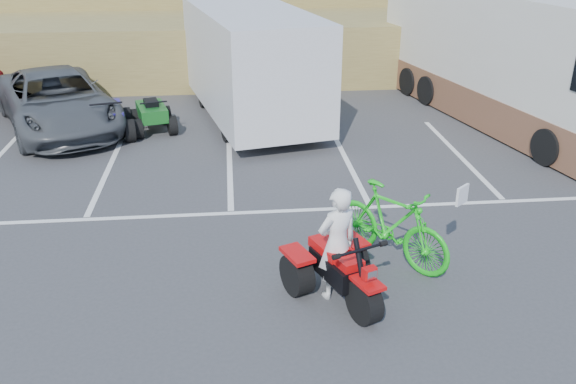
{
  "coord_description": "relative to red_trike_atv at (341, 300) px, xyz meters",
  "views": [
    {
      "loc": [
        0.07,
        -8.02,
        5.14
      ],
      "look_at": [
        0.96,
        1.08,
        1.0
      ],
      "focal_mm": 38.0,
      "sensor_mm": 36.0,
      "label": 1
    }
  ],
  "objects": [
    {
      "name": "grass_embankment",
      "position": [
        -1.57,
        16.11,
        1.42
      ],
      "size": [
        40.0,
        8.5,
        3.1
      ],
      "color": "olive",
      "rests_on": "ground"
    },
    {
      "name": "rv_motorhome",
      "position": [
        5.92,
        8.3,
        1.47
      ],
      "size": [
        4.48,
        9.7,
        3.38
      ],
      "rotation": [
        0.0,
        0.0,
        0.23
      ],
      "color": "silver",
      "rests_on": "ground"
    },
    {
      "name": "cargo_trailer",
      "position": [
        -0.88,
        8.93,
        1.6
      ],
      "size": [
        3.84,
        6.73,
        2.96
      ],
      "rotation": [
        0.0,
        0.0,
        0.22
      ],
      "color": "silver",
      "rests_on": "ground"
    },
    {
      "name": "rider",
      "position": [
        -0.06,
        0.14,
        0.87
      ],
      "size": [
        0.74,
        0.63,
        1.74
      ],
      "primitive_type": "imported",
      "rotation": [
        0.0,
        0.0,
        3.53
      ],
      "color": "white",
      "rests_on": "ground"
    },
    {
      "name": "quad_atv_green",
      "position": [
        -3.54,
        8.13,
        0.0
      ],
      "size": [
        1.39,
        1.66,
        0.94
      ],
      "primitive_type": null,
      "rotation": [
        0.0,
        0.0,
        0.25
      ],
      "color": "#14581B",
      "rests_on": "ground"
    },
    {
      "name": "ground",
      "position": [
        -1.57,
        0.63,
        0.0
      ],
      "size": [
        100.0,
        100.0,
        0.0
      ],
      "primitive_type": "plane",
      "color": "#3C3C3F",
      "rests_on": "ground"
    },
    {
      "name": "red_trike_atv",
      "position": [
        0.0,
        0.0,
        0.0
      ],
      "size": [
        1.81,
        2.04,
        1.1
      ],
      "primitive_type": null,
      "rotation": [
        0.0,
        0.0,
        0.39
      ],
      "color": "red",
      "rests_on": "ground"
    },
    {
      "name": "quad_atv_blue",
      "position": [
        -4.62,
        7.77,
        0.0
      ],
      "size": [
        1.56,
        1.88,
        1.07
      ],
      "primitive_type": null,
      "rotation": [
        0.0,
        0.0,
        0.22
      ],
      "color": "navy",
      "rests_on": "ground"
    },
    {
      "name": "parking_stripes",
      "position": [
        -0.71,
        4.7,
        0.0
      ],
      "size": [
        28.0,
        5.16,
        0.01
      ],
      "color": "white",
      "rests_on": "ground"
    },
    {
      "name": "green_dirt_bike",
      "position": [
        0.98,
        1.05,
        0.66
      ],
      "size": [
        1.89,
        2.07,
        1.32
      ],
      "primitive_type": "imported",
      "rotation": [
        0.0,
        0.0,
        0.7
      ],
      "color": "#14BF19",
      "rests_on": "ground"
    },
    {
      "name": "grey_pickup",
      "position": [
        -6.0,
        8.58,
        0.75
      ],
      "size": [
        4.48,
        5.96,
        1.5
      ],
      "primitive_type": "imported",
      "rotation": [
        0.0,
        0.0,
        0.42
      ],
      "color": "#474B4F",
      "rests_on": "ground"
    }
  ]
}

